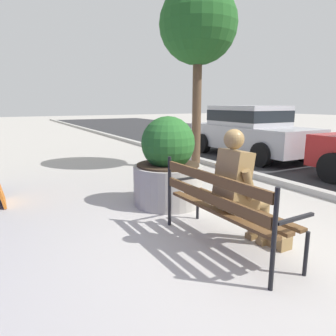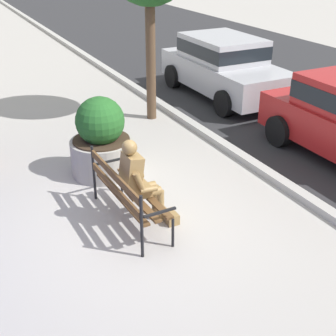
{
  "view_description": "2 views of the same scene",
  "coord_description": "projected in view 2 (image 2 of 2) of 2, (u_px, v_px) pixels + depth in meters",
  "views": [
    {
      "loc": [
        2.53,
        -2.1,
        1.64
      ],
      "look_at": [
        -1.81,
        0.32,
        0.6
      ],
      "focal_mm": 33.35,
      "sensor_mm": 36.0,
      "label": 1
    },
    {
      "loc": [
        5.43,
        -2.1,
        3.89
      ],
      "look_at": [
        -0.1,
        0.77,
        0.75
      ],
      "focal_mm": 49.38,
      "sensor_mm": 36.0,
      "label": 2
    }
  ],
  "objects": [
    {
      "name": "ground_plane",
      "position": [
        126.0,
        226.0,
        6.91
      ],
      "size": [
        80.0,
        80.0,
        0.0
      ],
      "primitive_type": "plane",
      "color": "#ADA8A0"
    },
    {
      "name": "curb_stone",
      "position": [
        278.0,
        180.0,
        8.08
      ],
      "size": [
        60.0,
        0.2,
        0.12
      ],
      "primitive_type": "cube",
      "color": "#B2AFA8",
      "rests_on": "ground"
    },
    {
      "name": "park_bench",
      "position": [
        125.0,
        191.0,
        6.77
      ],
      "size": [
        1.81,
        0.57,
        0.95
      ],
      "color": "brown",
      "rests_on": "ground"
    },
    {
      "name": "bronze_statue_seated",
      "position": [
        141.0,
        183.0,
        6.72
      ],
      "size": [
        0.63,
        0.76,
        1.37
      ],
      "color": "olive",
      "rests_on": "ground"
    },
    {
      "name": "concrete_planter",
      "position": [
        101.0,
        141.0,
        8.2
      ],
      "size": [
        1.13,
        1.13,
        1.44
      ],
      "color": "#A8A399",
      "rests_on": "ground"
    },
    {
      "name": "parked_car_silver",
      "position": [
        224.0,
        65.0,
        12.2
      ],
      "size": [
        4.12,
        1.96,
        1.56
      ],
      "color": "#B7B7BC",
      "rests_on": "ground"
    }
  ]
}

